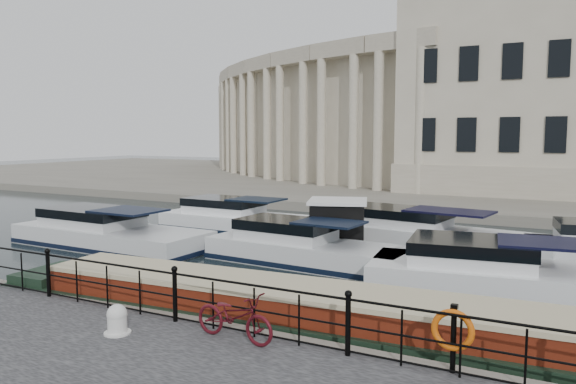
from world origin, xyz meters
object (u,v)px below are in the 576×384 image
object	(u,v)px
bicycle	(234,316)
narrowboat	(292,322)
harbour_hut	(338,230)
mooring_bollard	(117,320)
life_ring_post	(453,331)

from	to	relation	value
bicycle	narrowboat	xyz separation A→B (m)	(0.24, 1.96, -0.67)
bicycle	harbour_hut	world-z (taller)	harbour_hut
mooring_bollard	narrowboat	bearing A→B (deg)	47.61
narrowboat	harbour_hut	distance (m)	9.01
life_ring_post	harbour_hut	distance (m)	12.02
mooring_bollard	life_ring_post	size ratio (longest dim) A/B	0.52
bicycle	mooring_bollard	size ratio (longest dim) A/B	3.00
harbour_hut	mooring_bollard	bearing A→B (deg)	-109.82
bicycle	narrowboat	world-z (taller)	bicycle
mooring_bollard	narrowboat	xyz separation A→B (m)	(2.54, 2.78, -0.47)
life_ring_post	mooring_bollard	bearing A→B (deg)	-169.06
bicycle	harbour_hut	xyz separation A→B (m)	(-2.30, 10.58, -0.08)
mooring_bollard	life_ring_post	bearing A→B (deg)	10.94
bicycle	narrowboat	bearing A→B (deg)	-1.99
life_ring_post	harbour_hut	bearing A→B (deg)	122.19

